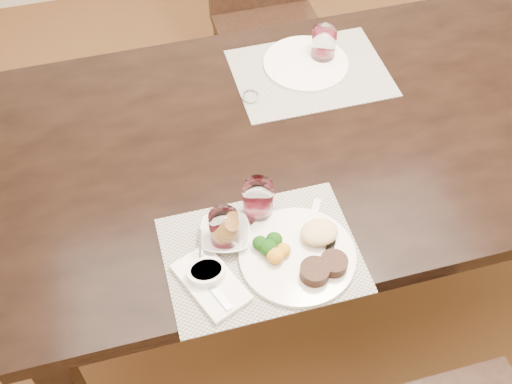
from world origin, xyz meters
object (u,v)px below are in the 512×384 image
object	(u,v)px
wine_glass_near	(258,202)
far_plate	(306,63)
steak_knife	(324,249)
cracker_bowl	(225,234)
dinner_plate	(303,253)
chair_far	(266,9)

from	to	relation	value
wine_glass_near	far_plate	size ratio (longest dim) A/B	0.40
steak_knife	wine_glass_near	size ratio (longest dim) A/B	2.22
cracker_bowl	far_plate	world-z (taller)	cracker_bowl
dinner_plate	wine_glass_near	xyz separation A→B (m)	(-0.07, 0.15, 0.03)
cracker_bowl	far_plate	bearing A→B (deg)	55.45
steak_knife	cracker_bowl	size ratio (longest dim) A/B	1.59
chair_far	wine_glass_near	world-z (taller)	chair_far
chair_far	far_plate	xyz separation A→B (m)	(-0.06, -0.65, 0.26)
chair_far	wine_glass_near	bearing A→B (deg)	-106.98
chair_far	wine_glass_near	size ratio (longest dim) A/B	8.61
chair_far	dinner_plate	xyz separation A→B (m)	(-0.29, -1.32, 0.27)
chair_far	cracker_bowl	bearing A→B (deg)	-110.37
steak_knife	cracker_bowl	world-z (taller)	cracker_bowl
dinner_plate	wine_glass_near	size ratio (longest dim) A/B	2.67
steak_knife	wine_glass_near	bearing A→B (deg)	159.75
wine_glass_near	dinner_plate	bearing A→B (deg)	-66.08
chair_far	dinner_plate	bearing A→B (deg)	-102.28
wine_glass_near	far_plate	world-z (taller)	wine_glass_near
dinner_plate	wine_glass_near	world-z (taller)	wine_glass_near
wine_glass_near	far_plate	bearing A→B (deg)	60.24
chair_far	steak_knife	world-z (taller)	chair_far
wine_glass_near	far_plate	xyz separation A→B (m)	(0.29, 0.51, -0.04)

